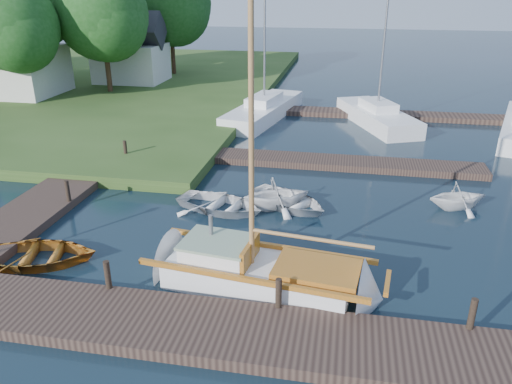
% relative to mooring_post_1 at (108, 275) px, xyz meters
% --- Properties ---
extents(ground, '(160.00, 160.00, 0.00)m').
position_rel_mooring_post_1_xyz_m(ground, '(3.00, 5.00, -0.70)').
color(ground, black).
rests_on(ground, ground).
extents(near_dock, '(18.00, 2.20, 0.30)m').
position_rel_mooring_post_1_xyz_m(near_dock, '(3.00, -1.00, -0.55)').
color(near_dock, '#2E211C').
rests_on(near_dock, ground).
extents(left_dock, '(2.20, 18.00, 0.30)m').
position_rel_mooring_post_1_xyz_m(left_dock, '(-5.00, 7.00, -0.55)').
color(left_dock, '#2E211C').
rests_on(left_dock, ground).
extents(far_dock, '(14.00, 1.60, 0.30)m').
position_rel_mooring_post_1_xyz_m(far_dock, '(5.00, 11.50, -0.55)').
color(far_dock, '#2E211C').
rests_on(far_dock, ground).
extents(pontoon, '(30.00, 1.60, 0.30)m').
position_rel_mooring_post_1_xyz_m(pontoon, '(13.00, 21.00, -0.55)').
color(pontoon, '#2E211C').
rests_on(pontoon, ground).
extents(mooring_post_1, '(0.16, 0.16, 0.80)m').
position_rel_mooring_post_1_xyz_m(mooring_post_1, '(0.00, 0.00, 0.00)').
color(mooring_post_1, black).
rests_on(mooring_post_1, near_dock).
extents(mooring_post_2, '(0.16, 0.16, 0.80)m').
position_rel_mooring_post_1_xyz_m(mooring_post_2, '(4.50, 0.00, 0.00)').
color(mooring_post_2, black).
rests_on(mooring_post_2, near_dock).
extents(mooring_post_3, '(0.16, 0.16, 0.80)m').
position_rel_mooring_post_1_xyz_m(mooring_post_3, '(9.00, 0.00, 0.00)').
color(mooring_post_3, black).
rests_on(mooring_post_3, near_dock).
extents(mooring_post_4, '(0.16, 0.16, 0.80)m').
position_rel_mooring_post_1_xyz_m(mooring_post_4, '(-4.00, 5.00, 0.00)').
color(mooring_post_4, black).
rests_on(mooring_post_4, left_dock).
extents(mooring_post_5, '(0.16, 0.16, 0.80)m').
position_rel_mooring_post_1_xyz_m(mooring_post_5, '(-4.00, 10.00, 0.00)').
color(mooring_post_5, black).
rests_on(mooring_post_5, left_dock).
extents(sailboat, '(7.34, 2.84, 9.83)m').
position_rel_mooring_post_1_xyz_m(sailboat, '(3.93, 1.29, -0.36)').
color(sailboat, white).
rests_on(sailboat, ground).
extents(dinghy, '(4.04, 3.29, 0.73)m').
position_rel_mooring_post_1_xyz_m(dinghy, '(-2.97, 1.26, -0.33)').
color(dinghy, '#935C0D').
rests_on(dinghy, ground).
extents(tender_a, '(3.84, 3.19, 0.69)m').
position_rel_mooring_post_1_xyz_m(tender_a, '(1.50, 5.86, -0.36)').
color(tender_a, white).
rests_on(tender_a, ground).
extents(tender_b, '(3.12, 2.95, 1.30)m').
position_rel_mooring_post_1_xyz_m(tender_b, '(3.50, 6.42, -0.05)').
color(tender_b, white).
rests_on(tender_b, ground).
extents(tender_c, '(4.02, 3.74, 0.68)m').
position_rel_mooring_post_1_xyz_m(tender_c, '(3.91, 6.65, -0.36)').
color(tender_c, white).
rests_on(tender_c, ground).
extents(tender_d, '(2.65, 2.47, 1.14)m').
position_rel_mooring_post_1_xyz_m(tender_d, '(10.05, 7.64, -0.13)').
color(tender_d, white).
rests_on(tender_d, ground).
extents(marina_boat_0, '(3.86, 9.04, 10.17)m').
position_rel_mooring_post_1_xyz_m(marina_boat_0, '(0.80, 19.46, -0.14)').
color(marina_boat_0, white).
rests_on(marina_boat_0, ground).
extents(marina_boat_2, '(4.86, 7.49, 10.58)m').
position_rel_mooring_post_1_xyz_m(marina_boat_2, '(7.55, 19.12, -0.13)').
color(marina_boat_2, white).
rests_on(marina_boat_2, ground).
extents(house_a, '(6.30, 5.00, 6.29)m').
position_rel_mooring_post_1_xyz_m(house_a, '(-17.00, 21.00, 2.26)').
color(house_a, silver).
rests_on(house_a, shore).
extents(house_c, '(5.25, 4.00, 5.28)m').
position_rel_mooring_post_1_xyz_m(house_c, '(-11.00, 27.00, 1.88)').
color(house_c, silver).
rests_on(house_c, shore).
extents(tree_2, '(5.83, 5.75, 7.82)m').
position_rel_mooring_post_1_xyz_m(tree_2, '(-15.00, 19.05, 4.55)').
color(tree_2, '#332114').
rests_on(tree_2, shore).
extents(tree_3, '(6.41, 6.38, 8.74)m').
position_rel_mooring_post_1_xyz_m(tree_3, '(-11.00, 23.05, 5.11)').
color(tree_3, '#332114').
rests_on(tree_3, shore).
extents(tree_4, '(7.01, 7.01, 9.66)m').
position_rel_mooring_post_1_xyz_m(tree_4, '(-19.00, 27.05, 5.67)').
color(tree_4, '#332114').
rests_on(tree_4, shore).
extents(tree_7, '(6.83, 6.83, 9.38)m').
position_rel_mooring_post_1_xyz_m(tree_7, '(-9.00, 31.05, 5.50)').
color(tree_7, '#332114').
rests_on(tree_7, shore).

